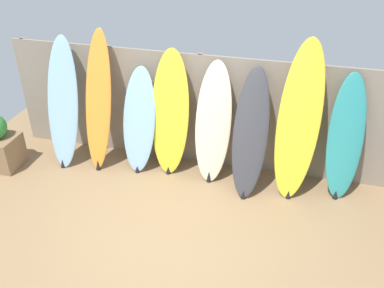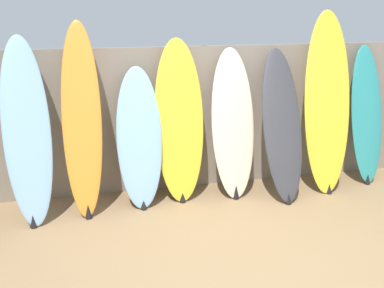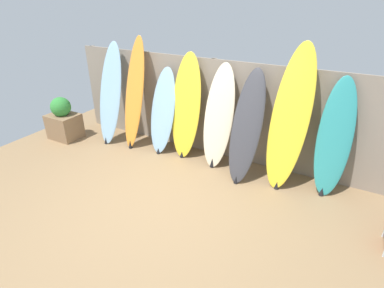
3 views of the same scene
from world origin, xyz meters
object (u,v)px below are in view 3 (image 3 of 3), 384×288
Objects in this scene: surfboard_yellow_6 at (290,120)px; surfboard_orange_1 at (134,94)px; surfboard_cream_4 at (219,118)px; surfboard_teal_7 at (334,139)px; surfboard_skyblue_0 at (110,94)px; surfboard_skyblue_2 at (163,112)px; surfboard_yellow_3 at (186,108)px; surfboard_charcoal_5 at (247,127)px; planter_box at (64,121)px.

surfboard_orange_1 is at bearing -179.94° from surfboard_yellow_6.
surfboard_cream_4 is 1.85m from surfboard_teal_7.
surfboard_skyblue_0 is at bearing -177.06° from surfboard_cream_4.
surfboard_skyblue_2 is at bearing -178.42° from surfboard_cream_4.
surfboard_teal_7 is (3.61, 0.11, -0.17)m from surfboard_orange_1.
surfboard_teal_7 is at bearing 0.58° from surfboard_yellow_3.
surfboard_charcoal_5 is 0.80× the size of surfboard_yellow_6.
surfboard_teal_7 is (0.65, 0.11, -0.22)m from surfboard_yellow_6.
surfboard_orange_1 is 1.11× the size of surfboard_yellow_3.
surfboard_charcoal_5 is (0.57, -0.16, 0.01)m from surfboard_cream_4.
surfboard_yellow_3 reaches higher than surfboard_cream_4.
surfboard_teal_7 is at bearing 1.31° from surfboard_cream_4.
planter_box is (-3.30, -0.60, -0.49)m from surfboard_cream_4.
surfboard_skyblue_0 is 1.23× the size of surfboard_skyblue_2.
surfboard_skyblue_2 is at bearing -178.59° from surfboard_teal_7.
surfboard_skyblue_0 reaches higher than planter_box.
planter_box is at bearing -173.57° from surfboard_charcoal_5.
surfboard_skyblue_0 reaches higher than surfboard_charcoal_5.
surfboard_orange_1 is at bearing -178.26° from surfboard_teal_7.
surfboard_skyblue_0 is at bearing 179.17° from surfboard_charcoal_5.
surfboard_charcoal_5 is at bearing -0.83° from surfboard_skyblue_0.
surfboard_yellow_6 is (2.33, -0.03, 0.30)m from surfboard_skyblue_2.
surfboard_yellow_6 is 4.58m from planter_box.
surfboard_skyblue_0 reaches higher than surfboard_cream_4.
surfboard_charcoal_5 is 1.30m from surfboard_teal_7.
surfboard_yellow_6 is (1.19, -0.06, 0.22)m from surfboard_cream_4.
planter_box is (-3.87, -0.44, -0.50)m from surfboard_charcoal_5.
surfboard_yellow_3 is 1.24m from surfboard_charcoal_5.
surfboard_yellow_6 reaches higher than surfboard_skyblue_2.
surfboard_yellow_6 is at bearing 8.80° from surfboard_charcoal_5.
surfboard_yellow_3 is at bearing 13.07° from planter_box.
surfboard_skyblue_0 is at bearing -175.35° from surfboard_yellow_3.
surfboard_skyblue_2 is 2.28m from planter_box.
surfboard_yellow_6 is at bearing -2.52° from surfboard_yellow_3.
surfboard_teal_7 is 1.99× the size of planter_box.
planter_box is (-2.17, -0.57, -0.41)m from surfboard_skyblue_2.
surfboard_skyblue_0 is at bearing 26.27° from planter_box.
surfboard_charcoal_5 reaches higher than surfboard_skyblue_2.
surfboard_yellow_3 reaches higher than surfboard_charcoal_5.
surfboard_cream_4 is (1.14, 0.03, 0.08)m from surfboard_skyblue_2.
surfboard_yellow_6 is (2.95, 0.00, 0.05)m from surfboard_orange_1.
surfboard_skyblue_0 reaches higher than surfboard_teal_7.
planter_box is at bearing -172.92° from surfboard_teal_7.
surfboard_skyblue_2 is 1.14m from surfboard_cream_4.
surfboard_yellow_6 is (0.63, 0.10, 0.21)m from surfboard_charcoal_5.
surfboard_yellow_3 is at bearing 4.65° from surfboard_skyblue_0.
planter_box is (-5.15, -0.64, -0.50)m from surfboard_teal_7.
surfboard_skyblue_2 is (1.20, 0.09, -0.18)m from surfboard_skyblue_0.
surfboard_teal_7 is at bearing 9.29° from surfboard_yellow_6.
surfboard_orange_1 is at bearing 5.20° from surfboard_skyblue_0.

